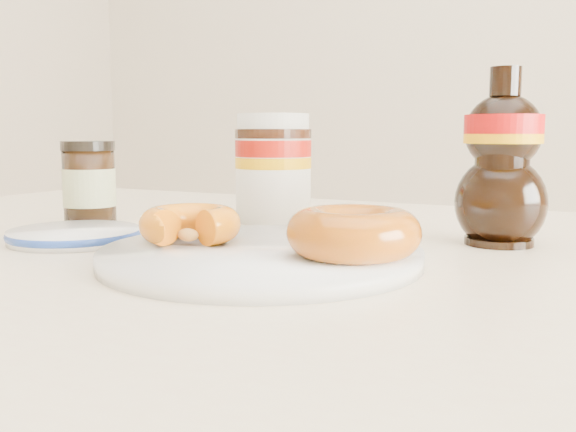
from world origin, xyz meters
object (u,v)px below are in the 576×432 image
at_px(dining_table, 296,339).
at_px(syrup_bottle, 502,157).
at_px(donut_bitten, 190,224).
at_px(nutella_jar, 273,164).
at_px(blue_rim_saucer, 75,235).
at_px(dark_jar, 89,184).
at_px(plate, 261,255).
at_px(donut_whole, 353,232).

height_order(dining_table, syrup_bottle, syrup_bottle).
bearing_deg(donut_bitten, syrup_bottle, 61.80).
relative_size(nutella_jar, blue_rim_saucer, 1.00).
relative_size(donut_bitten, dark_jar, 0.90).
relative_size(donut_bitten, syrup_bottle, 0.52).
height_order(plate, syrup_bottle, syrup_bottle).
relative_size(plate, dark_jar, 2.72).
height_order(dining_table, nutella_jar, nutella_jar).
distance_m(dining_table, donut_whole, 0.15).
xyz_separation_m(nutella_jar, dark_jar, (-0.18, -0.13, -0.02)).
distance_m(nutella_jar, blue_rim_saucer, 0.26).
bearing_deg(blue_rim_saucer, syrup_bottle, 25.34).
relative_size(donut_bitten, blue_rim_saucer, 0.68).
distance_m(plate, donut_bitten, 0.07).
relative_size(plate, syrup_bottle, 1.58).
bearing_deg(dining_table, dark_jar, 171.22).
relative_size(dining_table, plate, 5.12).
relative_size(donut_bitten, donut_whole, 0.85).
bearing_deg(blue_rim_saucer, nutella_jar, 65.02).
height_order(donut_bitten, blue_rim_saucer, donut_bitten).
relative_size(dining_table, blue_rim_saucer, 10.47).
bearing_deg(dark_jar, blue_rim_saucer, -52.42).
height_order(syrup_bottle, blue_rim_saucer, syrup_bottle).
xyz_separation_m(nutella_jar, blue_rim_saucer, (-0.11, -0.23, -0.06)).
bearing_deg(dining_table, nutella_jar, 124.75).
bearing_deg(donut_whole, donut_bitten, -178.37).
xyz_separation_m(donut_whole, dark_jar, (-0.38, 0.10, 0.02)).
distance_m(donut_whole, blue_rim_saucer, 0.31).
height_order(donut_whole, syrup_bottle, syrup_bottle).
relative_size(dining_table, dark_jar, 13.91).
xyz_separation_m(dining_table, blue_rim_saucer, (-0.23, -0.05, 0.09)).
distance_m(syrup_bottle, blue_rim_saucer, 0.44).
relative_size(syrup_bottle, blue_rim_saucer, 1.30).
xyz_separation_m(dark_jar, blue_rim_saucer, (0.08, -0.10, -0.04)).
height_order(dining_table, dark_jar, dark_jar).
distance_m(plate, dark_jar, 0.32).
height_order(dining_table, blue_rim_saucer, blue_rim_saucer).
bearing_deg(nutella_jar, donut_bitten, -79.00).
bearing_deg(donut_whole, nutella_jar, 130.87).
distance_m(donut_whole, dark_jar, 0.40).
bearing_deg(dark_jar, donut_whole, -15.18).
height_order(syrup_bottle, dark_jar, syrup_bottle).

